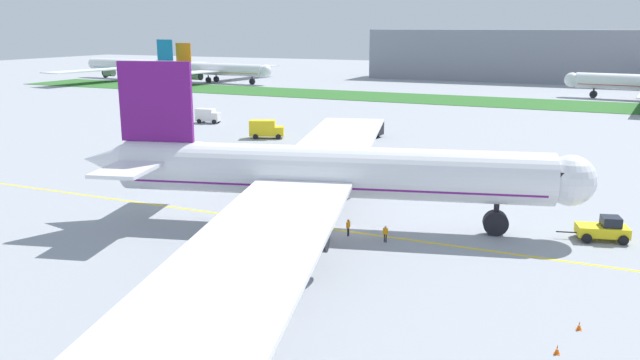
{
  "coord_description": "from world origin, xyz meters",
  "views": [
    {
      "loc": [
        21.61,
        -53.76,
        19.16
      ],
      "look_at": [
        -5.14,
        5.76,
        3.44
      ],
      "focal_mm": 35.9,
      "sensor_mm": 36.0,
      "label": 1
    }
  ],
  "objects_px": {
    "parked_airliner_far_left": "(134,66)",
    "service_truck_catering_van": "(266,129)",
    "ground_crew_wingwalker_port": "(385,232)",
    "service_truck_fuel_bowser": "(367,128)",
    "pushback_tug": "(604,229)",
    "parked_airliner_far_centre": "(217,69)",
    "traffic_cone_near_nose": "(579,326)",
    "service_truck_baggage_loader": "(208,115)",
    "ground_crew_marshaller_front": "(348,226)",
    "airliner_foreground": "(323,173)",
    "traffic_cone_port_wing": "(557,349)"
  },
  "relations": [
    {
      "from": "parked_airliner_far_left",
      "to": "service_truck_catering_van",
      "type": "bearing_deg",
      "value": -41.08
    },
    {
      "from": "ground_crew_wingwalker_port",
      "to": "service_truck_fuel_bowser",
      "type": "height_order",
      "value": "service_truck_fuel_bowser"
    },
    {
      "from": "pushback_tug",
      "to": "parked_airliner_far_centre",
      "type": "xyz_separation_m",
      "value": [
        -125.79,
        128.86,
        3.51
      ]
    },
    {
      "from": "traffic_cone_near_nose",
      "to": "pushback_tug",
      "type": "bearing_deg",
      "value": 86.88
    },
    {
      "from": "parked_airliner_far_left",
      "to": "parked_airliner_far_centre",
      "type": "bearing_deg",
      "value": 0.13
    },
    {
      "from": "pushback_tug",
      "to": "traffic_cone_near_nose",
      "type": "relative_size",
      "value": 10.97
    },
    {
      "from": "service_truck_baggage_loader",
      "to": "parked_airliner_far_left",
      "type": "distance_m",
      "value": 119.7
    },
    {
      "from": "service_truck_fuel_bowser",
      "to": "ground_crew_marshaller_front",
      "type": "bearing_deg",
      "value": -71.74
    },
    {
      "from": "ground_crew_wingwalker_port",
      "to": "parked_airliner_far_left",
      "type": "xyz_separation_m",
      "value": [
        -143.76,
        137.56,
        4.02
      ]
    },
    {
      "from": "ground_crew_wingwalker_port",
      "to": "service_truck_baggage_loader",
      "type": "bearing_deg",
      "value": 135.47
    },
    {
      "from": "parked_airliner_far_centre",
      "to": "ground_crew_wingwalker_port",
      "type": "bearing_deg",
      "value": -51.96
    },
    {
      "from": "airliner_foreground",
      "to": "pushback_tug",
      "type": "xyz_separation_m",
      "value": [
        25.27,
        6.68,
        -4.34
      ]
    },
    {
      "from": "ground_crew_marshaller_front",
      "to": "traffic_cone_near_nose",
      "type": "height_order",
      "value": "ground_crew_marshaller_front"
    },
    {
      "from": "pushback_tug",
      "to": "service_truck_fuel_bowser",
      "type": "relative_size",
      "value": 1.09
    },
    {
      "from": "traffic_cone_port_wing",
      "to": "service_truck_baggage_loader",
      "type": "bearing_deg",
      "value": 135.66
    },
    {
      "from": "service_truck_fuel_bowser",
      "to": "parked_airliner_far_left",
      "type": "bearing_deg",
      "value": 145.53
    },
    {
      "from": "parked_airliner_far_left",
      "to": "ground_crew_marshaller_front",
      "type": "bearing_deg",
      "value": -44.44
    },
    {
      "from": "ground_crew_marshaller_front",
      "to": "ground_crew_wingwalker_port",
      "type": "bearing_deg",
      "value": -4.12
    },
    {
      "from": "ground_crew_wingwalker_port",
      "to": "service_truck_baggage_loader",
      "type": "xyz_separation_m",
      "value": [
        -56.55,
        55.64,
        0.61
      ]
    },
    {
      "from": "traffic_cone_near_nose",
      "to": "service_truck_fuel_bowser",
      "type": "relative_size",
      "value": 0.1
    },
    {
      "from": "service_truck_catering_van",
      "to": "service_truck_baggage_loader",
      "type": "bearing_deg",
      "value": 150.32
    },
    {
      "from": "traffic_cone_near_nose",
      "to": "traffic_cone_port_wing",
      "type": "distance_m",
      "value": 4.06
    },
    {
      "from": "pushback_tug",
      "to": "parked_airliner_far_left",
      "type": "relative_size",
      "value": 0.08
    },
    {
      "from": "traffic_cone_port_wing",
      "to": "service_truck_fuel_bowser",
      "type": "bearing_deg",
      "value": 118.46
    },
    {
      "from": "airliner_foreground",
      "to": "ground_crew_marshaller_front",
      "type": "relative_size",
      "value": 48.25
    },
    {
      "from": "airliner_foreground",
      "to": "parked_airliner_far_centre",
      "type": "relative_size",
      "value": 1.11
    },
    {
      "from": "airliner_foreground",
      "to": "ground_crew_marshaller_front",
      "type": "distance_m",
      "value": 5.88
    },
    {
      "from": "service_truck_catering_van",
      "to": "pushback_tug",
      "type": "bearing_deg",
      "value": -32.95
    },
    {
      "from": "ground_crew_wingwalker_port",
      "to": "traffic_cone_port_wing",
      "type": "distance_m",
      "value": 22.04
    },
    {
      "from": "parked_airliner_far_left",
      "to": "service_truck_fuel_bowser",
      "type": "bearing_deg",
      "value": -34.47
    },
    {
      "from": "ground_crew_wingwalker_port",
      "to": "service_truck_catering_van",
      "type": "bearing_deg",
      "value": 129.74
    },
    {
      "from": "traffic_cone_port_wing",
      "to": "pushback_tug",
      "type": "bearing_deg",
      "value": 84.89
    },
    {
      "from": "service_truck_fuel_bowser",
      "to": "traffic_cone_near_nose",
      "type": "bearing_deg",
      "value": -59.41
    },
    {
      "from": "service_truck_fuel_bowser",
      "to": "service_truck_catering_van",
      "type": "bearing_deg",
      "value": -150.16
    },
    {
      "from": "traffic_cone_port_wing",
      "to": "parked_airliner_far_left",
      "type": "bearing_deg",
      "value": 136.27
    },
    {
      "from": "airliner_foreground",
      "to": "ground_crew_wingwalker_port",
      "type": "distance_m",
      "value": 8.71
    },
    {
      "from": "airliner_foreground",
      "to": "traffic_cone_near_nose",
      "type": "bearing_deg",
      "value": -28.99
    },
    {
      "from": "ground_crew_wingwalker_port",
      "to": "service_truck_fuel_bowser",
      "type": "distance_m",
      "value": 57.59
    },
    {
      "from": "service_truck_fuel_bowser",
      "to": "service_truck_catering_van",
      "type": "height_order",
      "value": "service_truck_catering_van"
    },
    {
      "from": "ground_crew_marshaller_front",
      "to": "traffic_cone_near_nose",
      "type": "distance_m",
      "value": 23.74
    },
    {
      "from": "ground_crew_wingwalker_port",
      "to": "service_truck_catering_van",
      "type": "xyz_separation_m",
      "value": [
        -37.0,
        44.49,
        0.73
      ]
    },
    {
      "from": "service_truck_baggage_loader",
      "to": "parked_airliner_far_left",
      "type": "relative_size",
      "value": 0.07
    },
    {
      "from": "ground_crew_wingwalker_port",
      "to": "service_truck_catering_van",
      "type": "height_order",
      "value": "service_truck_catering_van"
    },
    {
      "from": "traffic_cone_near_nose",
      "to": "parked_airliner_far_centre",
      "type": "height_order",
      "value": "parked_airliner_far_centre"
    },
    {
      "from": "airliner_foreground",
      "to": "service_truck_fuel_bowser",
      "type": "xyz_separation_m",
      "value": [
        -14.11,
        51.38,
        -3.87
      ]
    },
    {
      "from": "traffic_cone_near_nose",
      "to": "service_truck_catering_van",
      "type": "relative_size",
      "value": 0.09
    },
    {
      "from": "service_truck_catering_van",
      "to": "parked_airliner_far_left",
      "type": "xyz_separation_m",
      "value": [
        -106.77,
        93.07,
        3.29
      ]
    },
    {
      "from": "parked_airliner_far_centre",
      "to": "pushback_tug",
      "type": "bearing_deg",
      "value": -45.69
    },
    {
      "from": "service_truck_fuel_bowser",
      "to": "service_truck_catering_van",
      "type": "xyz_separation_m",
      "value": [
        -15.7,
        -9.01,
        0.15
      ]
    },
    {
      "from": "service_truck_baggage_loader",
      "to": "service_truck_fuel_bowser",
      "type": "xyz_separation_m",
      "value": [
        35.26,
        -2.14,
        -0.03
      ]
    }
  ]
}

